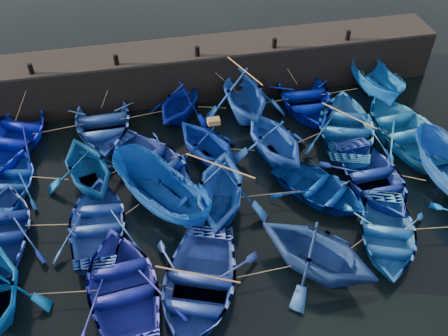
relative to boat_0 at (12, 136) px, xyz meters
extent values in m
plane|color=black|center=(9.27, -7.60, -0.59)|extent=(120.00, 120.00, 0.00)
cube|color=black|center=(9.27, 2.90, 0.66)|extent=(26.00, 2.50, 2.50)
cube|color=black|center=(9.27, 2.90, 1.97)|extent=(26.00, 2.50, 0.12)
cylinder|color=black|center=(1.27, 2.00, 2.28)|extent=(0.24, 0.24, 0.50)
cylinder|color=black|center=(5.27, 2.00, 2.28)|extent=(0.24, 0.24, 0.50)
cylinder|color=black|center=(9.27, 2.00, 2.28)|extent=(0.24, 0.24, 0.50)
cylinder|color=black|center=(13.27, 2.00, 2.28)|extent=(0.24, 0.24, 0.50)
cylinder|color=black|center=(17.27, 2.00, 2.28)|extent=(0.24, 0.24, 0.50)
imported|color=#0512A6|center=(0.00, 0.00, 0.00)|extent=(6.09, 6.90, 1.19)
imported|color=#224A98|center=(4.17, 0.29, 0.00)|extent=(4.15, 5.76, 1.19)
imported|color=#000E7E|center=(8.07, 0.56, 0.39)|extent=(4.77, 4.91, 1.97)
imported|color=#1445B7|center=(11.25, 0.15, 0.70)|extent=(4.33, 5.00, 2.59)
imported|color=#001599|center=(14.55, 0.27, -0.01)|extent=(4.24, 5.77, 1.16)
imported|color=blue|center=(18.49, 0.43, 0.31)|extent=(2.03, 4.75, 1.80)
imported|color=#0F43B0|center=(0.17, -3.05, -0.16)|extent=(3.77, 4.67, 0.86)
imported|color=navy|center=(3.54, -3.55, 0.52)|extent=(4.68, 5.08, 2.23)
imported|color=#1A3896|center=(6.22, -3.09, -0.08)|extent=(5.82, 6.12, 1.03)
imported|color=navy|center=(8.81, -2.98, 0.45)|extent=(4.86, 5.09, 2.09)
imported|color=blue|center=(11.81, -3.35, 0.55)|extent=(4.69, 5.13, 2.29)
imported|color=#1557A5|center=(15.72, -2.56, 0.00)|extent=(5.69, 6.71, 1.18)
imported|color=blue|center=(18.38, -3.34, 0.01)|extent=(4.75, 6.21, 1.20)
imported|color=navy|center=(0.13, -5.87, -0.08)|extent=(3.75, 5.12, 1.03)
imported|color=#2449AF|center=(3.81, -6.21, -0.10)|extent=(3.76, 5.02, 0.99)
imported|color=navy|center=(6.36, -5.66, 0.43)|extent=(4.65, 5.50, 2.05)
imported|color=blue|center=(8.74, -6.13, 0.63)|extent=(5.16, 5.59, 2.44)
imported|color=navy|center=(13.04, -6.30, -0.13)|extent=(5.20, 5.46, 0.92)
imported|color=#19369C|center=(15.47, -6.10, -0.07)|extent=(3.85, 5.20, 1.04)
imported|color=#0F4494|center=(18.48, -6.81, 0.33)|extent=(2.14, 4.89, 1.85)
imported|color=navy|center=(4.59, -9.47, -0.04)|extent=(4.32, 5.67, 1.10)
imported|color=#233F94|center=(7.15, -9.97, -0.02)|extent=(5.60, 6.52, 1.14)
imported|color=navy|center=(11.49, -9.88, 0.60)|extent=(5.98, 5.99, 2.39)
imported|color=blue|center=(14.68, -9.18, -0.12)|extent=(4.73, 5.47, 0.95)
cube|color=olive|center=(9.11, -2.98, 1.62)|extent=(0.54, 0.36, 0.25)
cylinder|color=tan|center=(2.08, 0.15, -0.04)|extent=(2.37, 0.33, 0.04)
cylinder|color=tan|center=(6.12, 0.43, -0.04)|extent=(2.11, 0.30, 0.04)
cylinder|color=tan|center=(9.66, 0.35, -0.04)|extent=(1.39, 0.45, 0.04)
cylinder|color=tan|center=(12.90, 0.21, -0.04)|extent=(1.51, 0.16, 0.04)
cylinder|color=tan|center=(16.52, 0.35, -0.04)|extent=(2.14, 0.20, 0.04)
cylinder|color=tan|center=(1.85, -3.30, -0.04)|extent=(1.58, 0.54, 0.04)
cylinder|color=tan|center=(4.88, -3.32, -0.04)|extent=(0.91, 0.49, 0.04)
cylinder|color=tan|center=(7.52, -3.03, -0.04)|extent=(0.79, 0.15, 0.04)
cylinder|color=tan|center=(10.31, -3.17, -0.04)|extent=(1.21, 0.41, 0.04)
cylinder|color=tan|center=(13.76, -2.96, -0.04)|extent=(2.12, 0.82, 0.04)
cylinder|color=tan|center=(17.05, -2.95, -0.04)|extent=(0.89, 0.80, 0.04)
cylinder|color=tan|center=(1.97, -6.04, -0.04)|extent=(1.89, 0.37, 0.04)
cylinder|color=tan|center=(5.09, -5.94, -0.04)|extent=(0.77, 0.57, 0.04)
cylinder|color=tan|center=(7.55, -5.89, -0.04)|extent=(0.61, 0.49, 0.04)
cylinder|color=tan|center=(10.89, -6.21, -0.04)|extent=(2.50, 0.21, 0.04)
cylinder|color=tan|center=(14.26, -6.20, -0.04)|extent=(0.65, 0.23, 0.04)
cylinder|color=tan|center=(16.98, -6.46, -0.04)|extent=(1.23, 0.74, 0.04)
cylinder|color=tan|center=(2.49, -9.30, -0.04)|extent=(2.42, 0.38, 0.04)
cylinder|color=tan|center=(5.87, -9.72, -0.04)|extent=(0.78, 0.53, 0.04)
cylinder|color=tan|center=(9.32, -9.93, -0.04)|extent=(2.55, 0.12, 0.04)
cylinder|color=tan|center=(13.09, -9.53, -0.04)|extent=(1.40, 0.73, 0.04)
cylinder|color=tan|center=(16.73, -9.34, -0.04)|extent=(2.32, 0.34, 0.04)
cylinder|color=tan|center=(0.63, 1.55, 0.99)|extent=(1.31, 0.75, 2.09)
cylinder|color=tan|center=(4.72, 1.70, 0.99)|extent=(1.14, 0.45, 2.09)
cylinder|color=tan|center=(8.67, 1.83, 0.99)|extent=(1.23, 0.18, 2.09)
cylinder|color=tan|center=(10.26, 1.63, 0.99)|extent=(2.02, 0.60, 2.10)
cylinder|color=tan|center=(13.91, 1.69, 0.99)|extent=(1.33, 0.48, 2.09)
cylinder|color=tan|center=(17.88, 1.77, 0.99)|extent=(1.26, 0.32, 2.09)
cylinder|color=#99724C|center=(11.25, 0.15, 2.02)|extent=(1.08, 2.84, 0.06)
cylinder|color=#99724C|center=(15.72, -2.56, 0.62)|extent=(1.77, 2.49, 0.06)
cylinder|color=#99724C|center=(8.74, -6.13, 1.87)|extent=(2.34, 1.97, 0.06)
cylinder|color=#99724C|center=(7.15, -9.97, 0.58)|extent=(2.74, 1.32, 0.06)
camera|label=1|loc=(5.93, -20.04, 14.70)|focal=40.00mm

